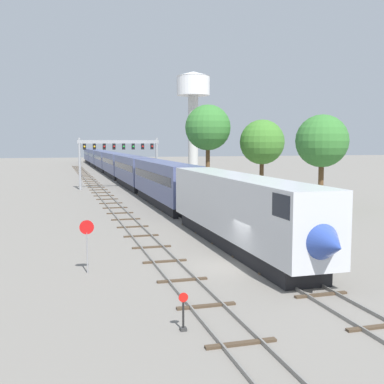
# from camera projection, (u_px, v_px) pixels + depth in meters

# --- Properties ---
(ground_plane) EXTENTS (400.00, 400.00, 0.00)m
(ground_plane) POSITION_uv_depth(u_px,v_px,m) (233.00, 266.00, 27.20)
(ground_plane) COLOR gray
(track_main) EXTENTS (2.60, 200.00, 0.16)m
(track_main) POSITION_uv_depth(u_px,v_px,m) (123.00, 181.00, 85.13)
(track_main) COLOR slate
(track_main) RESTS_ON ground
(track_near) EXTENTS (2.60, 160.00, 0.16)m
(track_near) POSITION_uv_depth(u_px,v_px,m) (102.00, 194.00, 64.50)
(track_near) COLOR slate
(track_near) RESTS_ON ground
(passenger_train) EXTENTS (3.04, 156.62, 4.80)m
(passenger_train) POSITION_uv_depth(u_px,v_px,m) (115.00, 164.00, 96.51)
(passenger_train) COLOR silver
(passenger_train) RESTS_ON ground
(signal_gantry) EXTENTS (12.10, 0.49, 7.62)m
(signal_gantry) POSITION_uv_depth(u_px,v_px,m) (119.00, 151.00, 71.98)
(signal_gantry) COLOR #999BA0
(signal_gantry) RESTS_ON ground
(water_tower) EXTENTS (8.64, 8.64, 24.92)m
(water_tower) POSITION_uv_depth(u_px,v_px,m) (193.00, 95.00, 123.56)
(water_tower) COLOR beige
(water_tower) RESTS_ON ground
(switch_stand) EXTENTS (0.36, 0.24, 1.46)m
(switch_stand) POSITION_uv_depth(u_px,v_px,m) (183.00, 317.00, 17.88)
(switch_stand) COLOR black
(switch_stand) RESTS_ON ground
(stop_sign) EXTENTS (0.76, 0.08, 2.88)m
(stop_sign) POSITION_uv_depth(u_px,v_px,m) (87.00, 239.00, 25.57)
(stop_sign) COLOR gray
(stop_sign) RESTS_ON ground
(trackside_tree_left) EXTENTS (5.54, 5.54, 9.87)m
(trackside_tree_left) POSITION_uv_depth(u_px,v_px,m) (322.00, 141.00, 50.52)
(trackside_tree_left) COLOR brown
(trackside_tree_left) RESTS_ON ground
(trackside_tree_mid) EXTENTS (6.04, 6.04, 11.92)m
(trackside_tree_mid) POSITION_uv_depth(u_px,v_px,m) (208.00, 128.00, 63.82)
(trackside_tree_mid) COLOR brown
(trackside_tree_mid) RESTS_ON ground
(trackside_tree_right) EXTENTS (5.90, 5.90, 9.94)m
(trackside_tree_right) POSITION_uv_depth(u_px,v_px,m) (262.00, 142.00, 63.54)
(trackside_tree_right) COLOR brown
(trackside_tree_right) RESTS_ON ground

